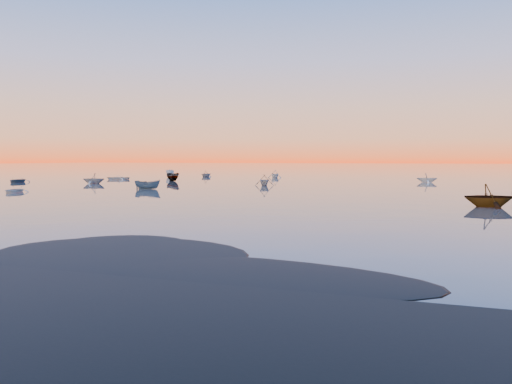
% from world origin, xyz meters
% --- Properties ---
extents(ground, '(600.00, 600.00, 0.00)m').
position_xyz_m(ground, '(0.00, 100.00, 0.00)').
color(ground, '#6B6059').
rests_on(ground, ground).
extents(mud_lobes, '(140.00, 6.00, 0.07)m').
position_xyz_m(mud_lobes, '(0.00, -1.00, 0.01)').
color(mud_lobes, black).
rests_on(mud_lobes, ground).
extents(moored_fleet, '(124.00, 58.00, 1.20)m').
position_xyz_m(moored_fleet, '(0.00, 53.00, 0.00)').
color(moored_fleet, silver).
rests_on(moored_fleet, ground).
extents(boat_near_left, '(3.92, 2.86, 0.90)m').
position_xyz_m(boat_near_left, '(-29.50, 28.66, 0.00)').
color(boat_near_left, silver).
rests_on(boat_near_left, ground).
extents(boat_near_center, '(2.05, 3.71, 1.22)m').
position_xyz_m(boat_near_center, '(-18.36, 39.72, 0.00)').
color(boat_near_center, '#375269').
rests_on(boat_near_center, ground).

